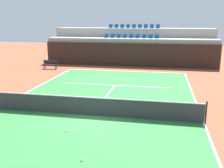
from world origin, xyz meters
The scene contains 15 objects.
ground_plane centered at (0.00, 0.00, 0.00)m, with size 80.00×80.00×0.00m, color brown.
court_surface centered at (0.00, 0.00, 0.01)m, with size 11.00×24.00×0.01m, color #2D7238.
baseline_far centered at (0.00, 11.95, 0.01)m, with size 11.00×0.10×0.00m, color white.
sideline_right centered at (5.45, 0.00, 0.01)m, with size 0.10×24.00×0.00m, color white.
service_line_far centered at (0.00, 6.40, 0.01)m, with size 8.26×0.10×0.00m, color white.
centre_service_line centered at (0.00, 3.20, 0.01)m, with size 0.10×6.40×0.00m, color white.
back_wall centered at (0.00, 14.70, 1.20)m, with size 17.94×0.30×2.40m, color black.
stands_tier_lower centered at (0.00, 16.05, 1.41)m, with size 17.94×2.40×2.83m, color #9E9E99.
stands_tier_upper centered at (0.00, 18.45, 1.91)m, with size 17.94×2.40×3.82m, color #9E9E99.
seating_row_lower centered at (0.00, 16.14, 2.95)m, with size 5.90×0.44×0.44m.
seating_row_upper centered at (0.00, 18.54, 3.94)m, with size 5.90×0.44×0.44m.
tennis_net centered at (0.00, 0.00, 0.51)m, with size 11.08×0.08×1.07m.
player_bench centered at (-7.49, 11.80, 0.51)m, with size 1.50×0.40×0.85m.
tennis_ball_0 centered at (0.81, -4.38, 0.04)m, with size 0.07×0.07×0.07m, color #CCE033.
tennis_ball_1 centered at (-0.56, -2.20, 0.04)m, with size 0.07×0.07×0.07m, color #CCE033.
Camera 1 is at (3.38, -12.11, 4.75)m, focal length 41.86 mm.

